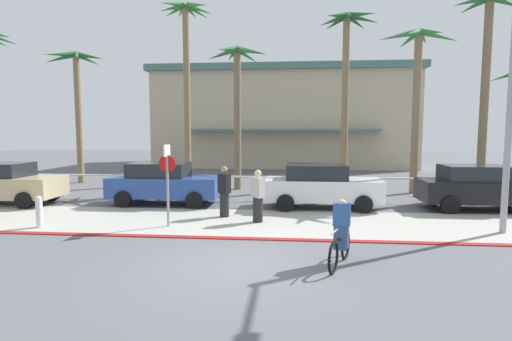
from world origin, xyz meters
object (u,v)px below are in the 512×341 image
Objects in this scene: pedestrian_0 at (224,194)px; car_white_2 at (321,186)px; car_black_3 at (479,187)px; cyclist_black_0 at (341,234)px; palm_tree_4 at (347,59)px; car_tan_0 at (4,183)px; palm_tree_1 at (76,87)px; stop_sign_bike_lane at (167,173)px; palm_tree_5 at (417,75)px; car_blue_1 at (164,183)px; palm_tree_3 at (238,86)px; bollard_0 at (39,211)px; pedestrian_1 at (258,198)px; palm_tree_2 at (186,50)px; palm_tree_6 at (486,56)px.

car_white_2 is at bearing 30.16° from pedestrian_0.
car_black_3 is 2.55× the size of cyclist_black_0.
palm_tree_4 is 2.04× the size of car_tan_0.
palm_tree_1 is at bearing 94.33° from car_tan_0.
stop_sign_bike_lane is 12.86m from palm_tree_5.
pedestrian_0 is (-9.32, -2.15, -0.05)m from car_black_3.
car_tan_0 is 2.55× the size of cyclist_black_0.
stop_sign_bike_lane is at bearing -144.27° from car_white_2.
pedestrian_0 is at bearing -142.64° from palm_tree_5.
car_white_2 is at bearing -138.06° from palm_tree_5.
palm_tree_3 is at bearing 61.68° from car_blue_1.
car_black_3 is at bearing -24.90° from palm_tree_3.
bollard_0 is at bearing -43.10° from car_tan_0.
car_blue_1 is at bearing -143.83° from palm_tree_4.
bollard_0 is 0.23× the size of car_black_3.
car_blue_1 reaches higher than bollard_0.
car_black_3 is (9.78, -4.54, -4.30)m from palm_tree_3.
cyclist_black_0 is at bearing -47.47° from car_blue_1.
palm_tree_4 is 3.71m from palm_tree_5.
stop_sign_bike_lane is 0.58× the size of car_black_3.
cyclist_black_0 is (3.90, -11.33, -4.47)m from palm_tree_3.
pedestrian_0 is 1.41m from pedestrian_1.
palm_tree_3 is at bearing 82.80° from stop_sign_bike_lane.
pedestrian_1 is at bearing -63.13° from palm_tree_2.
palm_tree_1 is 8.19m from car_tan_0.
palm_tree_6 is at bearing -24.00° from palm_tree_4.
palm_tree_2 is 2.27× the size of car_black_3.
stop_sign_bike_lane is 0.35× the size of palm_tree_1.
bollard_0 is at bearing -168.35° from pedestrian_1.
car_blue_1 is (-10.90, -3.91, -4.70)m from palm_tree_5.
palm_tree_1 is at bearing 129.94° from stop_sign_bike_lane.
palm_tree_2 is 1.30× the size of palm_tree_5.
palm_tree_3 is 11.32m from palm_tree_6.
palm_tree_6 reaches higher than cyclist_black_0.
palm_tree_4 is at bearing 13.40° from palm_tree_3.
car_black_3 is at bearing 49.12° from cyclist_black_0.
palm_tree_2 is at bearing 135.81° from car_white_2.
palm_tree_6 is (20.58, -2.96, 0.81)m from palm_tree_1.
car_black_3 is at bearing -53.65° from palm_tree_4.
stop_sign_bike_lane is 0.58× the size of car_tan_0.
palm_tree_5 is 11.18m from pedestrian_0.
palm_tree_3 is 1.62× the size of car_blue_1.
palm_tree_3 is 0.80× the size of palm_tree_6.
pedestrian_0 is at bearing 46.01° from stop_sign_bike_lane.
palm_tree_3 is 1.62× the size of car_tan_0.
palm_tree_6 reaches higher than car_black_3.
bollard_0 is 15.72m from palm_tree_4.
palm_tree_4 is 14.05m from cyclist_black_0.
cyclist_black_0 is at bearing -113.12° from palm_tree_5.
car_black_3 is (19.14, -6.25, -4.54)m from palm_tree_1.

